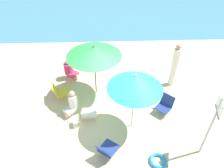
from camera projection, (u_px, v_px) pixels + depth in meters
ground_plane at (119, 122)px, 7.29m from camera, size 40.00×40.00×0.00m
umbrella_green at (94, 52)px, 7.28m from camera, size 1.87×1.87×2.03m
umbrella_teal at (135, 82)px, 6.01m from camera, size 1.58×1.58×2.11m
beach_chair_a at (107, 150)px, 6.14m from camera, size 0.71×0.73×0.57m
beach_chair_b at (165, 104)px, 7.45m from camera, size 0.68×0.69×0.65m
beach_chair_c at (89, 114)px, 7.19m from camera, size 0.52×0.56×0.56m
beach_chair_d at (59, 91)px, 7.96m from camera, size 0.70×0.67×0.64m
person_a at (72, 103)px, 7.32m from camera, size 0.50×0.51×0.96m
person_b at (70, 69)px, 8.82m from camera, size 0.58×0.51×0.89m
person_c at (175, 65)px, 8.22m from camera, size 0.26×0.26×1.79m
warning_sign at (214, 119)px, 5.54m from camera, size 0.16×0.50×2.14m
swim_ring at (158, 161)px, 6.16m from camera, size 0.50×0.50×0.10m
beach_bag at (76, 122)px, 7.12m from camera, size 0.22×0.31×0.25m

